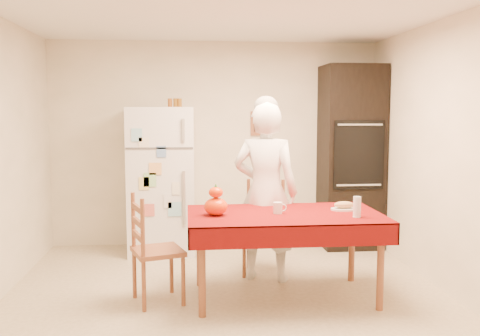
{
  "coord_description": "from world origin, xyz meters",
  "views": [
    {
      "loc": [
        -0.35,
        -4.37,
        1.67
      ],
      "look_at": [
        0.11,
        0.2,
        1.17
      ],
      "focal_mm": 40.0,
      "sensor_mm": 36.0,
      "label": 1
    }
  ],
  "objects": [
    {
      "name": "floor",
      "position": [
        0.0,
        0.0,
        0.0
      ],
      "size": [
        4.5,
        4.5,
        0.0
      ],
      "primitive_type": "plane",
      "color": "tan",
      "rests_on": "ground"
    },
    {
      "name": "room_shell",
      "position": [
        0.0,
        0.0,
        1.62
      ],
      "size": [
        4.02,
        4.52,
        2.51
      ],
      "color": "#F5E6CE",
      "rests_on": "ground"
    },
    {
      "name": "refrigerator",
      "position": [
        -0.65,
        1.88,
        0.85
      ],
      "size": [
        0.75,
        0.74,
        1.7
      ],
      "color": "white",
      "rests_on": "floor"
    },
    {
      "name": "oven_cabinet",
      "position": [
        1.63,
        1.93,
        1.1
      ],
      "size": [
        0.7,
        0.62,
        2.2
      ],
      "color": "black",
      "rests_on": "floor"
    },
    {
      "name": "dining_table",
      "position": [
        0.5,
        0.2,
        0.69
      ],
      "size": [
        1.7,
        1.0,
        0.76
      ],
      "color": "brown",
      "rests_on": "floor"
    },
    {
      "name": "chair_far",
      "position": [
        0.44,
        0.97,
        0.51
      ],
      "size": [
        0.5,
        0.49,
        0.95
      ],
      "rotation": [
        0.0,
        0.0,
        -0.24
      ],
      "color": "brown",
      "rests_on": "floor"
    },
    {
      "name": "chair_left",
      "position": [
        -0.67,
        0.17,
        0.51
      ],
      "size": [
        0.51,
        0.52,
        0.95
      ],
      "rotation": [
        0.0,
        0.0,
        1.88
      ],
      "color": "brown",
      "rests_on": "floor"
    },
    {
      "name": "seated_woman",
      "position": [
        0.41,
        0.72,
        0.87
      ],
      "size": [
        0.74,
        0.6,
        1.74
      ],
      "primitive_type": "imported",
      "rotation": [
        0.0,
        0.0,
        2.81
      ],
      "color": "white",
      "rests_on": "floor"
    },
    {
      "name": "coffee_mug",
      "position": [
        0.44,
        0.19,
        0.81
      ],
      "size": [
        0.08,
        0.08,
        0.1
      ],
      "primitive_type": "cylinder",
      "color": "white",
      "rests_on": "dining_table"
    },
    {
      "name": "pumpkin_lower",
      "position": [
        -0.11,
        0.17,
        0.84
      ],
      "size": [
        0.2,
        0.2,
        0.15
      ],
      "primitive_type": "ellipsoid",
      "color": "red",
      "rests_on": "dining_table"
    },
    {
      "name": "pumpkin_upper",
      "position": [
        -0.11,
        0.17,
        0.96
      ],
      "size": [
        0.12,
        0.12,
        0.09
      ],
      "primitive_type": "ellipsoid",
      "color": "#C63004",
      "rests_on": "pumpkin_lower"
    },
    {
      "name": "wine_glass",
      "position": [
        1.08,
        -0.03,
        0.85
      ],
      "size": [
        0.07,
        0.07,
        0.18
      ],
      "primitive_type": "cylinder",
      "color": "white",
      "rests_on": "dining_table"
    },
    {
      "name": "bread_plate",
      "position": [
        1.06,
        0.29,
        0.77
      ],
      "size": [
        0.24,
        0.24,
        0.02
      ],
      "primitive_type": "cylinder",
      "color": "white",
      "rests_on": "dining_table"
    },
    {
      "name": "bread_loaf",
      "position": [
        1.06,
        0.29,
        0.81
      ],
      "size": [
        0.18,
        0.1,
        0.06
      ],
      "primitive_type": "ellipsoid",
      "color": "#A57551",
      "rests_on": "bread_plate"
    },
    {
      "name": "spice_jar_left",
      "position": [
        -0.54,
        1.93,
        1.75
      ],
      "size": [
        0.05,
        0.05,
        0.1
      ],
      "primitive_type": "cylinder",
      "color": "brown",
      "rests_on": "refrigerator"
    },
    {
      "name": "spice_jar_mid",
      "position": [
        -0.48,
        1.93,
        1.75
      ],
      "size": [
        0.05,
        0.05,
        0.1
      ],
      "primitive_type": "cylinder",
      "color": "brown",
      "rests_on": "refrigerator"
    },
    {
      "name": "spice_jar_right",
      "position": [
        -0.43,
        1.93,
        1.75
      ],
      "size": [
        0.05,
        0.05,
        0.1
      ],
      "primitive_type": "cylinder",
      "color": "#8E5919",
      "rests_on": "refrigerator"
    }
  ]
}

